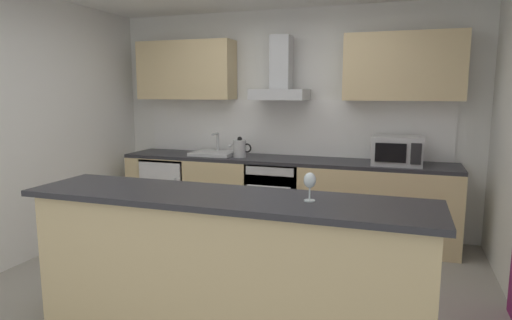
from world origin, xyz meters
The scene contains 14 objects.
ground centered at (0.00, 0.00, -0.01)m, with size 5.32×4.82×0.02m, color gray.
wall_back centered at (0.00, 1.97, 1.30)m, with size 5.32×0.12×2.60m, color white.
wall_left centered at (-2.22, 0.00, 1.30)m, with size 0.12×4.82×2.60m, color white.
backsplash_tile centered at (0.00, 1.90, 1.23)m, with size 3.67×0.02×0.66m, color white.
counter_back centered at (0.00, 1.59, 0.45)m, with size 3.80×0.60×0.90m.
counter_island centered at (0.22, -0.64, 0.50)m, with size 2.71×0.64×0.99m.
upper_cabinets centered at (0.00, 1.74, 1.91)m, with size 3.75×0.32×0.70m.
oven centered at (-0.05, 1.56, 0.46)m, with size 0.60×0.62×0.80m.
refrigerator centered at (-1.41, 1.56, 0.43)m, with size 0.58×0.60×0.85m.
microwave centered at (1.25, 1.54, 1.05)m, with size 0.50×0.38×0.30m.
sink centered at (-0.84, 1.58, 0.93)m, with size 0.50×0.40×0.26m.
kettle centered at (-0.49, 1.53, 1.01)m, with size 0.29×0.15×0.24m.
range_hood centered at (-0.05, 1.69, 1.79)m, with size 0.62×0.45×0.72m.
wine_glass centered at (0.78, -0.61, 1.12)m, with size 0.08×0.08×0.18m.
Camera 1 is at (1.32, -3.21, 1.66)m, focal length 30.97 mm.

